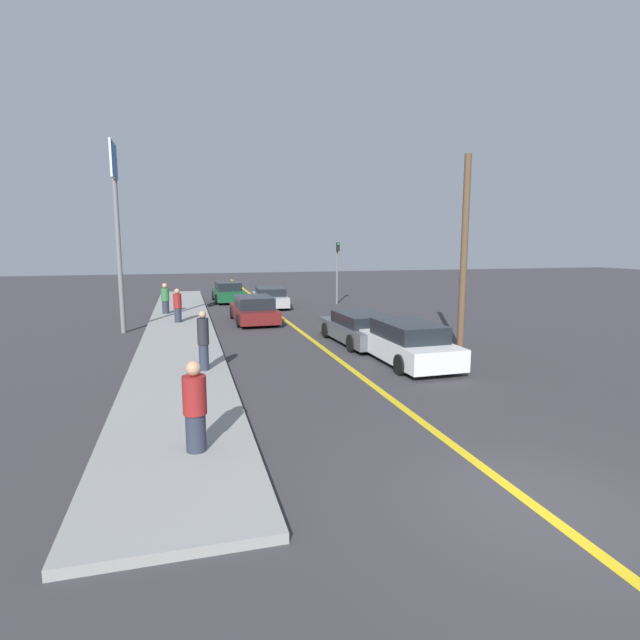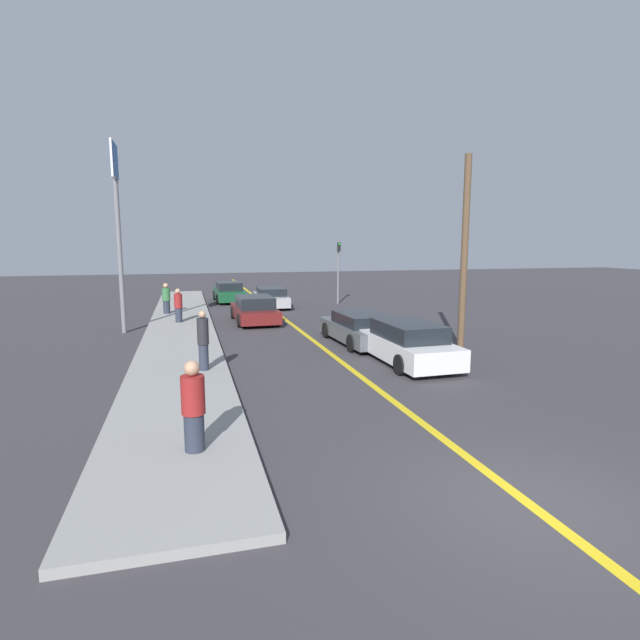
{
  "view_description": "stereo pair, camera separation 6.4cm",
  "coord_description": "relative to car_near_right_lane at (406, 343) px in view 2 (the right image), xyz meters",
  "views": [
    {
      "loc": [
        -4.83,
        -5.77,
        3.81
      ],
      "look_at": [
        -0.66,
        9.52,
        1.37
      ],
      "focal_mm": 28.0,
      "sensor_mm": 36.0,
      "label": 1
    },
    {
      "loc": [
        -4.77,
        -5.78,
        3.81
      ],
      "look_at": [
        -0.66,
        9.52,
        1.37
      ],
      "focal_mm": 28.0,
      "sensor_mm": 36.0,
      "label": 2
    }
  ],
  "objects": [
    {
      "name": "car_ahead_center",
      "position": [
        -0.34,
        3.29,
        -0.06
      ],
      "size": [
        2.17,
        4.66,
        1.19
      ],
      "rotation": [
        0.0,
        0.0,
        0.04
      ],
      "color": "#4C5156",
      "rests_on": "ground_plane"
    },
    {
      "name": "car_oncoming_far",
      "position": [
        -4.06,
        18.55,
        -0.01
      ],
      "size": [
        1.94,
        4.24,
        1.32
      ],
      "rotation": [
        0.0,
        0.0,
        0.03
      ],
      "color": "#144728",
      "rests_on": "ground_plane"
    },
    {
      "name": "ground_plane",
      "position": [
        -1.98,
        -8.7,
        -0.64
      ],
      "size": [
        120.0,
        120.0,
        0.0
      ],
      "primitive_type": "plane",
      "color": "#38353A"
    },
    {
      "name": "utility_pole",
      "position": [
        2.66,
        1.13,
        2.77
      ],
      "size": [
        0.24,
        0.24,
        6.82
      ],
      "color": "brown",
      "rests_on": "ground_plane"
    },
    {
      "name": "pedestrian_near_curb",
      "position": [
        -6.72,
        -5.76,
        0.32
      ],
      "size": [
        0.42,
        0.42,
        1.64
      ],
      "color": "#282D3D",
      "rests_on": "sidewalk_left"
    },
    {
      "name": "car_far_distant",
      "position": [
        -3.59,
        9.56,
        -0.03
      ],
      "size": [
        2.03,
        4.56,
        1.29
      ],
      "rotation": [
        0.0,
        0.0,
        0.02
      ],
      "color": "maroon",
      "rests_on": "ground_plane"
    },
    {
      "name": "sidewalk_left",
      "position": [
        -7.07,
        8.25,
        -0.56
      ],
      "size": [
        2.85,
        33.91,
        0.15
      ],
      "color": "gray",
      "rests_on": "ground_plane"
    },
    {
      "name": "car_parked_left_lot",
      "position": [
        -1.86,
        15.15,
        -0.06
      ],
      "size": [
        2.11,
        4.63,
        1.19
      ],
      "rotation": [
        0.0,
        0.0,
        -0.05
      ],
      "color": "#9E9EA3",
      "rests_on": "ground_plane"
    },
    {
      "name": "pedestrian_by_sign",
      "position": [
        -7.8,
        12.71,
        0.3
      ],
      "size": [
        0.41,
        0.41,
        1.6
      ],
      "color": "#282D3D",
      "rests_on": "sidewalk_left"
    },
    {
      "name": "car_near_right_lane",
      "position": [
        0.0,
        0.0,
        0.0
      ],
      "size": [
        1.99,
        4.8,
        1.34
      ],
      "rotation": [
        0.0,
        0.0,
        0.02
      ],
      "color": "silver",
      "rests_on": "ground_plane"
    },
    {
      "name": "traffic_light",
      "position": [
        2.5,
        15.53,
        1.74
      ],
      "size": [
        0.18,
        0.4,
        3.87
      ],
      "color": "slate",
      "rests_on": "ground_plane"
    },
    {
      "name": "road_center_line",
      "position": [
        -1.98,
        9.3,
        -0.64
      ],
      "size": [
        0.2,
        60.0,
        0.01
      ],
      "color": "gold",
      "rests_on": "ground_plane"
    },
    {
      "name": "pedestrian_mid_group",
      "position": [
        -6.35,
        0.06,
        0.39
      ],
      "size": [
        0.33,
        0.33,
        1.74
      ],
      "color": "#282D3D",
      "rests_on": "sidewalk_left"
    },
    {
      "name": "pedestrian_far_standing",
      "position": [
        -7.15,
        9.53,
        0.29
      ],
      "size": [
        0.37,
        0.37,
        1.58
      ],
      "color": "#282D3D",
      "rests_on": "sidewalk_left"
    },
    {
      "name": "roadside_sign",
      "position": [
        -9.41,
        8.12,
        5.12
      ],
      "size": [
        0.2,
        1.68,
        7.91
      ],
      "color": "slate",
      "rests_on": "ground_plane"
    }
  ]
}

